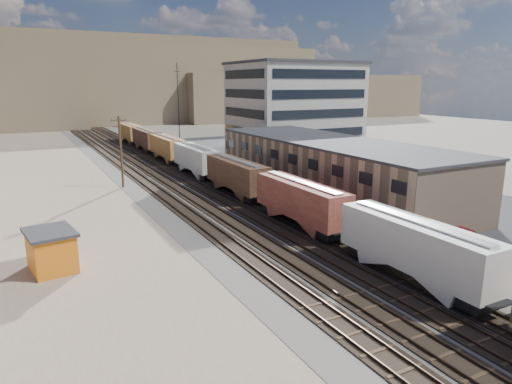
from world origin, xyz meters
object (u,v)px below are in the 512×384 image
utility_pole_north (121,150)px  parked_car_blue (274,155)px  freight_train (214,165)px  parked_car_silver (462,199)px  parked_car_red (449,228)px  maintenance_shed (51,250)px

utility_pole_north → parked_car_blue: 33.56m
freight_train → parked_car_silver: bearing=-48.9°
parked_car_red → maintenance_shed: bearing=155.1°
utility_pole_north → parked_car_silver: (34.05, -28.99, -4.56)m
parked_car_red → parked_car_silver: parked_car_red is taller
freight_train → parked_car_silver: size_ratio=23.44×
parked_car_silver → maintenance_shed: bearing=76.2°
utility_pole_north → parked_car_red: utility_pole_north is taller
freight_train → utility_pole_north: size_ratio=11.97×
freight_train → utility_pole_north: utility_pole_north is taller
freight_train → maintenance_shed: (-23.50, -23.28, -1.13)m
parked_car_silver → utility_pole_north: bearing=37.9°
maintenance_shed → parked_car_red: 35.58m
maintenance_shed → parked_car_silver: maintenance_shed is taller
maintenance_shed → parked_car_silver: 45.29m
parked_car_silver → parked_car_blue: parked_car_blue is taller
parked_car_red → parked_car_silver: (10.79, 7.16, -0.09)m
parked_car_blue → parked_car_silver: bearing=-137.4°
parked_car_silver → parked_car_red: bearing=111.9°
parked_car_silver → parked_car_blue: 40.55m
maintenance_shed → parked_car_silver: size_ratio=0.96×
maintenance_shed → parked_car_silver: bearing=-2.1°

